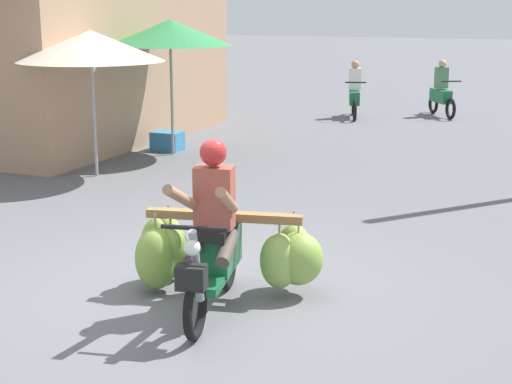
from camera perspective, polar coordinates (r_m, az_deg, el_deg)
name	(u,v)px	position (r m, az deg, el deg)	size (l,w,h in m)	color
ground_plane	(192,292)	(7.63, -4.71, -7.34)	(120.00, 120.00, 0.00)	slate
motorbike_main_loaded	(218,249)	(7.35, -2.80, -4.21)	(1.87, 1.88, 1.58)	black
motorbike_distant_ahead_left	(354,95)	(19.37, 7.24, 7.12)	(0.68, 1.57, 1.40)	black
motorbike_distant_ahead_right	(441,93)	(20.03, 13.45, 7.07)	(0.95, 1.41, 1.40)	black
shopfront_building	(56,29)	(16.79, -14.50, 11.52)	(4.59, 7.30, 4.47)	tan
market_umbrella_near_shop	(170,33)	(14.32, -6.33, 11.57)	(2.26, 2.26, 2.47)	#99999E
market_umbrella_further_along	(91,46)	(12.65, -12.05, 10.46)	(2.33, 2.33, 2.34)	#99999E
produce_crate	(167,141)	(14.96, -6.53, 3.74)	(0.56, 0.40, 0.36)	teal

